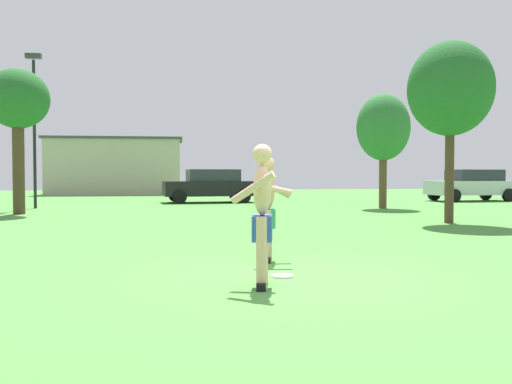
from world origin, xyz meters
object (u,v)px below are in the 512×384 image
(player_in_green, at_px, (268,206))
(frisbee, at_px, (282,276))
(tree_right_field, at_px, (383,128))
(car_silver_near_post, at_px, (472,185))
(tree_left_field, at_px, (450,90))
(car_black_mid_lot, at_px, (210,185))
(tree_behind_players, at_px, (18,102))
(lamp_post, at_px, (34,115))
(player_near, at_px, (262,211))

(player_in_green, xyz_separation_m, frisbee, (-0.03, -1.38, -0.85))
(player_in_green, height_order, tree_right_field, tree_right_field)
(frisbee, bearing_deg, car_silver_near_post, 54.88)
(car_silver_near_post, relative_size, tree_left_field, 0.88)
(player_in_green, relative_size, car_black_mid_lot, 0.37)
(car_silver_near_post, bearing_deg, tree_behind_players, -162.53)
(car_silver_near_post, distance_m, car_black_mid_lot, 13.14)
(tree_left_field, height_order, tree_right_field, tree_left_field)
(car_silver_near_post, relative_size, lamp_post, 0.73)
(tree_right_field, bearing_deg, player_near, -115.99)
(player_near, distance_m, tree_right_field, 16.18)
(tree_right_field, bearing_deg, car_black_mid_lot, 141.01)
(car_silver_near_post, distance_m, tree_left_field, 13.82)
(frisbee, relative_size, car_silver_near_post, 0.07)
(car_silver_near_post, distance_m, tree_behind_players, 21.17)
(player_near, xyz_separation_m, tree_right_field, (7.02, 14.40, 2.27))
(lamp_post, bearing_deg, car_black_mid_lot, 26.53)
(player_in_green, bearing_deg, car_black_mid_lot, 89.87)
(car_silver_near_post, relative_size, tree_behind_players, 0.90)
(tree_behind_players, bearing_deg, player_in_green, -58.43)
(lamp_post, bearing_deg, player_near, -67.56)
(car_black_mid_lot, xyz_separation_m, tree_left_field, (6.03, -11.90, 2.89))
(car_black_mid_lot, xyz_separation_m, tree_right_field, (6.59, -5.33, 2.36))
(player_near, height_order, tree_right_field, tree_right_field)
(player_in_green, distance_m, tree_left_field, 8.93)
(player_in_green, bearing_deg, frisbee, -91.29)
(player_near, relative_size, tree_behind_players, 0.35)
(lamp_post, bearing_deg, frisbee, -65.74)
(tree_left_field, distance_m, tree_behind_players, 13.89)
(frisbee, xyz_separation_m, tree_right_field, (6.66, 13.85, 3.17))
(tree_behind_players, bearing_deg, tree_left_field, -21.96)
(frisbee, bearing_deg, car_black_mid_lot, 89.79)
(tree_left_field, bearing_deg, player_in_green, -135.77)
(player_near, bearing_deg, frisbee, 56.91)
(player_in_green, height_order, frisbee, player_in_green)
(car_black_mid_lot, height_order, tree_right_field, tree_right_field)
(tree_right_field, height_order, tree_behind_players, tree_behind_players)
(player_in_green, height_order, tree_left_field, tree_left_field)
(player_near, bearing_deg, lamp_post, 112.44)
(car_black_mid_lot, bearing_deg, frisbee, -90.21)
(player_in_green, distance_m, car_black_mid_lot, 17.80)
(player_near, bearing_deg, player_in_green, 78.54)
(player_near, relative_size, car_silver_near_post, 0.39)
(tree_left_field, bearing_deg, frisbee, -129.91)
(tree_right_field, xyz_separation_m, tree_behind_players, (-13.45, -1.37, 0.61))
(frisbee, distance_m, car_black_mid_lot, 19.20)
(tree_left_field, bearing_deg, player_near, -129.47)
(lamp_post, distance_m, tree_right_field, 13.83)
(car_silver_near_post, bearing_deg, frisbee, -125.12)
(tree_left_field, bearing_deg, car_silver_near_post, 58.25)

